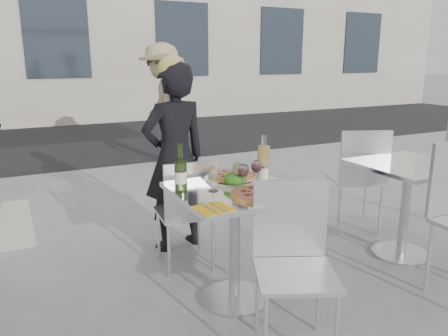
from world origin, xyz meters
name	(u,v)px	position (x,y,z in m)	size (l,w,h in m)	color
ground	(234,300)	(0.00, 0.00, 0.00)	(80.00, 80.00, 0.00)	slate
street_asphalt	(78,139)	(0.00, 6.50, 0.00)	(24.00, 5.00, 0.00)	black
main_table	(235,222)	(0.00, 0.00, 0.54)	(0.72, 0.72, 0.75)	#B7BABF
side_table_right	(407,190)	(1.50, 0.00, 0.54)	(0.72, 0.72, 0.75)	#B7BABF
chair_far	(187,206)	(-0.11, 0.52, 0.50)	(0.42, 0.43, 0.84)	silver
chair_near	(293,252)	(0.08, -0.50, 0.53)	(0.54, 0.55, 0.89)	silver
side_chair_rfar	(359,172)	(1.51, 0.52, 0.56)	(0.57, 0.58, 0.94)	silver
woman_diner	(175,158)	(-0.03, 0.96, 0.75)	(0.55, 0.36, 1.50)	black
pedestrian_b	(163,105)	(0.85, 3.79, 0.87)	(1.13, 0.65, 1.75)	#9B8964
pizza_near	(259,194)	(0.07, -0.17, 0.76)	(0.33, 0.33, 0.02)	tan
pizza_far	(232,177)	(0.09, 0.21, 0.77)	(0.36, 0.36, 0.03)	white
salad_plate	(235,180)	(0.04, 0.07, 0.79)	(0.22, 0.22, 0.09)	white
wine_bottle	(181,173)	(-0.31, 0.10, 0.86)	(0.07, 0.08, 0.29)	#3A5921
carafe	(263,161)	(0.29, 0.15, 0.87)	(0.08, 0.08, 0.29)	#DCBF5E
sugar_shaker	(263,173)	(0.25, 0.08, 0.80)	(0.06, 0.06, 0.11)	white
wineglass_white_a	(213,173)	(-0.13, 0.03, 0.86)	(0.07, 0.07, 0.16)	white
wineglass_white_b	(237,170)	(0.04, 0.04, 0.86)	(0.07, 0.07, 0.16)	white
wineglass_red_a	(244,171)	(0.05, -0.01, 0.86)	(0.07, 0.07, 0.16)	white
wineglass_red_b	(256,167)	(0.17, 0.04, 0.86)	(0.07, 0.07, 0.16)	white
napkin_left	(213,208)	(-0.27, -0.26, 0.75)	(0.20, 0.20, 0.01)	yellow
napkin_right	(291,192)	(0.27, -0.20, 0.75)	(0.20, 0.20, 0.01)	yellow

